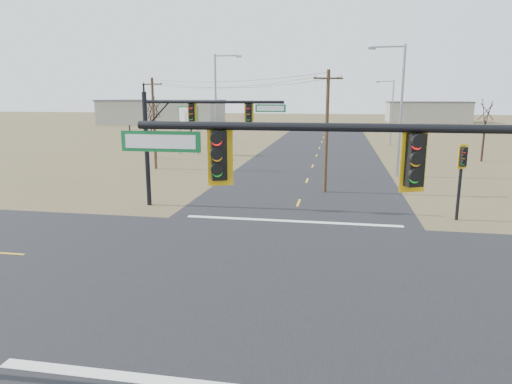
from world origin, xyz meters
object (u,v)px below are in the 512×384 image
mast_arm_near (423,191)px  pedestal_signal_ne (462,165)px  bare_tree_a (154,107)px  bare_tree_b (150,109)px  mast_arm_far (192,125)px  bare_tree_c (487,110)px  highway_sign (188,120)px  streetlight_a (399,104)px  utility_pole_far (154,122)px  streetlight_b (391,109)px  utility_pole_near (327,130)px  streetlight_c (218,99)px

mast_arm_near → pedestal_signal_ne: 17.70m
bare_tree_a → bare_tree_b: (-5.21, 11.23, -0.47)m
mast_arm_far → bare_tree_b: size_ratio=1.38×
bare_tree_a → bare_tree_c: (34.84, 4.21, -0.20)m
mast_arm_near → highway_sign: size_ratio=1.84×
streetlight_a → bare_tree_b: bearing=134.4°
streetlight_a → bare_tree_b: 34.95m
mast_arm_near → bare_tree_c: bearing=50.0°
bare_tree_c → mast_arm_far: bearing=-133.9°
highway_sign → utility_pole_far: bearing=-68.5°
mast_arm_near → bare_tree_a: 43.61m
streetlight_b → bare_tree_c: 16.98m
utility_pole_near → streetlight_b: streetlight_b is taller
pedestal_signal_ne → streetlight_b: size_ratio=0.48×
bare_tree_b → streetlight_c: bearing=-31.1°
pedestal_signal_ne → bare_tree_c: bare_tree_c is taller
pedestal_signal_ne → bare_tree_c: size_ratio=0.63×
streetlight_b → streetlight_c: (-20.84, -14.69, 1.39)m
utility_pole_far → bare_tree_a: bearing=112.2°
mast_arm_far → streetlight_c: bearing=78.2°
pedestal_signal_ne → streetlight_a: streetlight_a is taller
utility_pole_far → streetlight_a: (21.93, -0.27, 1.73)m
streetlight_b → bare_tree_c: bearing=-63.7°
streetlight_a → bare_tree_b: (-29.85, 18.14, -1.05)m
pedestal_signal_ne → utility_pole_far: size_ratio=0.51×
highway_sign → streetlight_a: size_ratio=0.51×
pedestal_signal_ne → highway_sign: (-24.00, 25.07, 0.86)m
streetlight_b → bare_tree_b: bearing=-168.0°
streetlight_b → streetlight_c: bearing=-146.8°
utility_pole_far → streetlight_b: (24.09, 25.81, 0.59)m
mast_arm_near → streetlight_a: bearing=61.7°
utility_pole_far → streetlight_a: bearing=-0.7°
pedestal_signal_ne → streetlight_c: streetlight_c is taller
pedestal_signal_ne → bare_tree_b: (-31.69, 32.31, 1.97)m
mast_arm_near → streetlight_b: size_ratio=1.15×
mast_arm_far → bare_tree_a: size_ratio=1.25×
utility_pole_near → streetlight_b: bearing=76.9°
utility_pole_far → streetlight_c: (3.25, 11.13, 1.98)m
mast_arm_far → bare_tree_a: bearing=94.9°
pedestal_signal_ne → utility_pole_far: 27.84m
utility_pole_near → utility_pole_far: (-16.23, 8.05, -0.07)m
streetlight_b → bare_tree_b: streetlight_b is taller
utility_pole_far → bare_tree_a: (-2.71, 6.64, 1.15)m
pedestal_signal_ne → bare_tree_a: bearing=117.2°
mast_arm_far → utility_pole_far: bearing=97.5°
mast_arm_far → bare_tree_c: mast_arm_far is taller
highway_sign → streetlight_c: (3.48, 0.50, 2.41)m
streetlight_c → bare_tree_b: (-11.18, 6.74, -1.30)m
highway_sign → streetlight_c: streetlight_c is taller
utility_pole_far → streetlight_a: streetlight_a is taller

